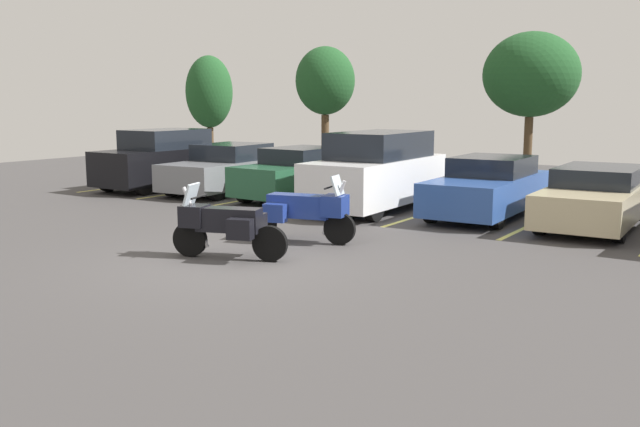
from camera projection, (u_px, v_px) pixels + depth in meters
The scene contains 13 objects.
ground at pixel (232, 265), 12.33m from camera, with size 44.00×44.00×0.10m, color #423F3F.
motorcycle_touring at pixel (225, 224), 12.54m from camera, with size 2.11×1.11×1.35m.
motorcycle_second at pixel (304, 210), 14.01m from camera, with size 2.30×1.08×1.38m.
parking_stripes at pixel (383, 208), 18.53m from camera, with size 18.99×4.97×0.01m.
car_black at pixel (162, 160), 22.58m from camera, with size 1.89×4.33×1.90m.
car_grey at pixel (226, 169), 21.56m from camera, with size 2.22×4.44×1.49m.
car_green at pixel (300, 174), 20.06m from camera, with size 2.00×4.30×1.49m.
car_white at pixel (377, 172), 18.15m from camera, with size 2.02×4.83×2.02m.
car_blue at pixel (488, 188), 17.21m from camera, with size 1.98×4.69×1.45m.
car_champagne at pixel (596, 197), 15.81m from camera, with size 2.00×4.86×1.34m.
tree_center_right at pixel (209, 92), 36.31m from camera, with size 2.43×2.43×5.11m.
tree_left at pixel (325, 81), 29.67m from camera, with size 2.53×2.53×5.08m.
tree_far_right at pixel (531, 75), 26.73m from camera, with size 3.65×3.65×5.41m.
Camera 1 is at (8.01, -9.11, 2.82)m, focal length 39.32 mm.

